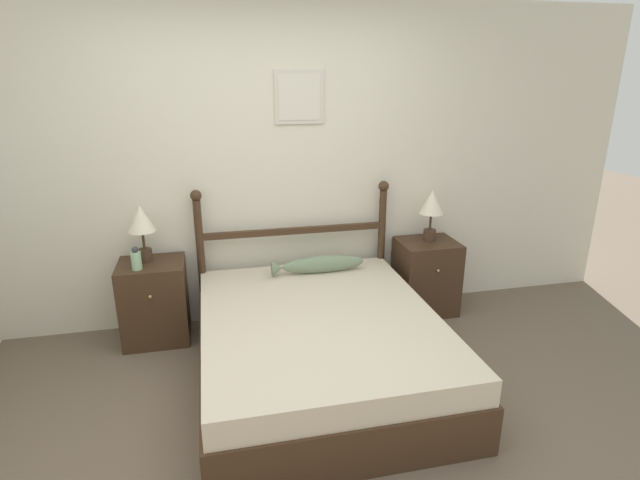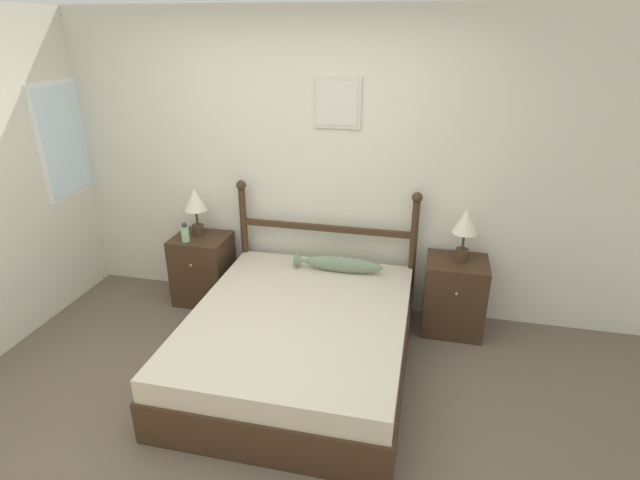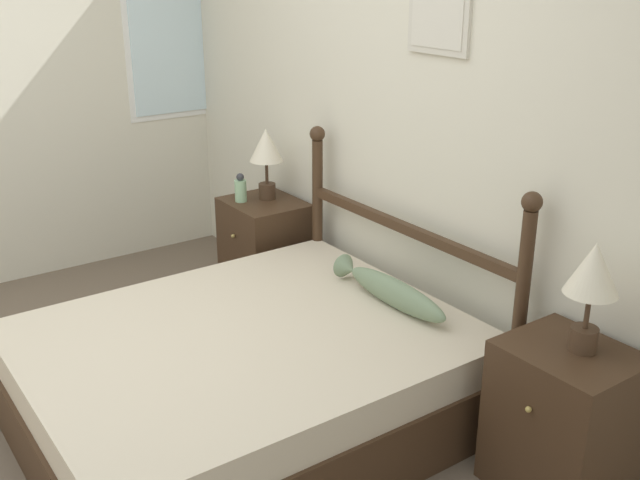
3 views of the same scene
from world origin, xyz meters
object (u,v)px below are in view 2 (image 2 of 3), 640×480
object	(u,v)px
bottle	(185,233)
fish_pillow	(337,264)
bed	(299,341)
nightstand_left	(203,269)
nightstand_right	(454,296)
table_lamp_right	(465,225)
table_lamp_left	(195,203)

from	to	relation	value
bottle	fish_pillow	size ratio (longest dim) A/B	0.24
bed	bottle	distance (m)	1.47
nightstand_left	nightstand_right	world-z (taller)	same
bottle	bed	bearing A→B (deg)	-29.31
bed	nightstand_right	size ratio (longest dim) A/B	3.02
bottle	fish_pillow	bearing A→B (deg)	1.65
nightstand_left	table_lamp_right	size ratio (longest dim) A/B	1.46
nightstand_left	nightstand_right	bearing A→B (deg)	0.00
table_lamp_left	fish_pillow	bearing A→B (deg)	-5.33
nightstand_right	fish_pillow	distance (m)	1.01
table_lamp_right	fish_pillow	size ratio (longest dim) A/B	0.58
bottle	nightstand_left	bearing A→B (deg)	54.50
nightstand_left	table_lamp_left	xyz separation A→B (m)	(-0.04, 0.05, 0.62)
bed	fish_pillow	xyz separation A→B (m)	(0.15, 0.72, 0.31)
bottle	fish_pillow	distance (m)	1.37
table_lamp_right	bottle	bearing A→B (deg)	-176.49
nightstand_left	fish_pillow	size ratio (longest dim) A/B	0.85
nightstand_right	table_lamp_right	xyz separation A→B (m)	(0.02, 0.03, 0.62)
nightstand_left	nightstand_right	distance (m)	2.25
nightstand_left	table_lamp_right	xyz separation A→B (m)	(2.28, 0.03, 0.62)
bottle	table_lamp_right	bearing A→B (deg)	3.51
bed	nightstand_left	xyz separation A→B (m)	(-1.13, 0.79, 0.09)
bed	nightstand_right	world-z (taller)	nightstand_right
bed	fish_pillow	distance (m)	0.79
table_lamp_right	bed	bearing A→B (deg)	-144.41
bed	table_lamp_right	xyz separation A→B (m)	(1.15, 0.82, 0.71)
table_lamp_right	nightstand_left	bearing A→B (deg)	-179.19
table_lamp_left	nightstand_left	bearing A→B (deg)	-53.14
nightstand_left	table_lamp_right	world-z (taller)	table_lamp_right
nightstand_left	table_lamp_left	bearing A→B (deg)	126.86
bottle	nightstand_right	bearing A→B (deg)	2.76
bed	nightstand_right	xyz separation A→B (m)	(1.13, 0.79, 0.09)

